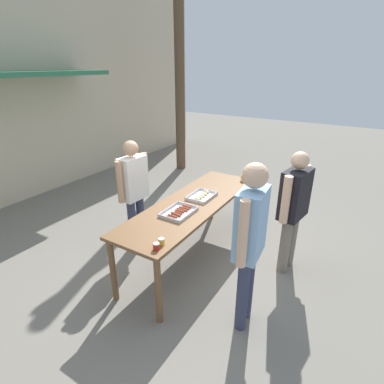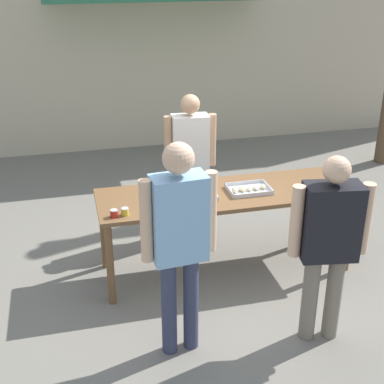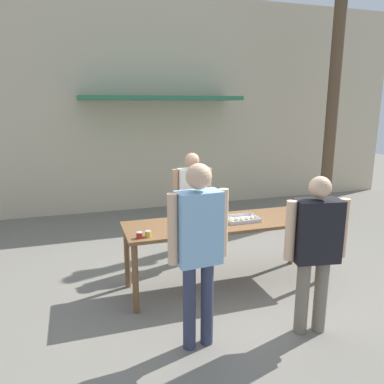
# 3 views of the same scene
# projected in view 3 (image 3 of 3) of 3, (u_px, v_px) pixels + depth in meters

# --- Properties ---
(ground_plane) EXTENTS (24.00, 24.00, 0.00)m
(ground_plane) POSITION_uv_depth(u_px,v_px,m) (224.00, 285.00, 4.84)
(ground_plane) COLOR slate
(building_facade_back) EXTENTS (12.00, 1.11, 4.50)m
(building_facade_back) POSITION_uv_depth(u_px,v_px,m) (155.00, 105.00, 8.02)
(building_facade_back) COLOR beige
(building_facade_back) RESTS_ON ground
(serving_table) EXTENTS (2.50, 0.77, 0.86)m
(serving_table) POSITION_uv_depth(u_px,v_px,m) (225.00, 229.00, 4.67)
(serving_table) COLOR brown
(serving_table) RESTS_ON ground
(food_tray_sausages) EXTENTS (0.44, 0.32, 0.04)m
(food_tray_sausages) POSITION_uv_depth(u_px,v_px,m) (199.00, 224.00, 4.51)
(food_tray_sausages) COLOR silver
(food_tray_sausages) RESTS_ON serving_table
(food_tray_buns) EXTENTS (0.40, 0.30, 0.06)m
(food_tray_buns) POSITION_uv_depth(u_px,v_px,m) (241.00, 219.00, 4.68)
(food_tray_buns) COLOR silver
(food_tray_buns) RESTS_ON serving_table
(condiment_jar_mustard) EXTENTS (0.07, 0.07, 0.07)m
(condiment_jar_mustard) POSITION_uv_depth(u_px,v_px,m) (139.00, 235.00, 4.06)
(condiment_jar_mustard) COLOR #B22319
(condiment_jar_mustard) RESTS_ON serving_table
(condiment_jar_ketchup) EXTENTS (0.07, 0.07, 0.07)m
(condiment_jar_ketchup) POSITION_uv_depth(u_px,v_px,m) (148.00, 234.00, 4.10)
(condiment_jar_ketchup) COLOR gold
(condiment_jar_ketchup) RESTS_ON serving_table
(beer_cup) EXTENTS (0.08, 0.08, 0.10)m
(beer_cup) POSITION_uv_depth(u_px,v_px,m) (315.00, 216.00, 4.72)
(beer_cup) COLOR #DBC67A
(beer_cup) RESTS_ON serving_table
(person_server_behind_table) EXTENTS (0.58, 0.24, 1.61)m
(person_server_behind_table) POSITION_uv_depth(u_px,v_px,m) (192.00, 198.00, 5.39)
(person_server_behind_table) COLOR #333851
(person_server_behind_table) RESTS_ON ground
(person_customer_holding_hotdog) EXTENTS (0.59, 0.26, 1.78)m
(person_customer_holding_hotdog) POSITION_uv_depth(u_px,v_px,m) (198.00, 241.00, 3.39)
(person_customer_holding_hotdog) COLOR #333851
(person_customer_holding_hotdog) RESTS_ON ground
(person_customer_with_cup) EXTENTS (0.63, 0.31, 1.62)m
(person_customer_with_cup) POSITION_uv_depth(u_px,v_px,m) (316.00, 243.00, 3.64)
(person_customer_with_cup) COLOR #756B5B
(person_customer_with_cup) RESTS_ON ground
(utility_pole) EXTENTS (1.10, 0.23, 5.12)m
(utility_pole) POSITION_uv_depth(u_px,v_px,m) (334.00, 86.00, 7.38)
(utility_pole) COLOR brown
(utility_pole) RESTS_ON ground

